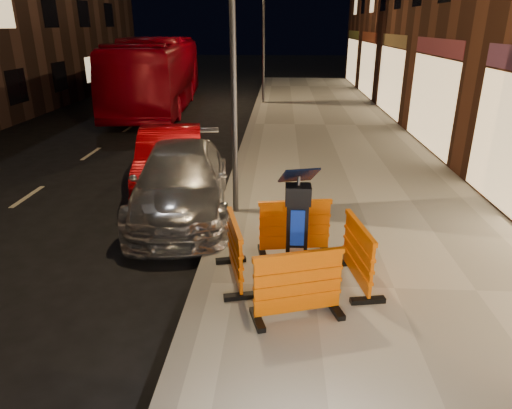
# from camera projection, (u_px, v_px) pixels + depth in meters

# --- Properties ---
(ground_plane) EXTENTS (120.00, 120.00, 0.00)m
(ground_plane) POSITION_uv_depth(u_px,v_px,m) (202.00, 291.00, 7.25)
(ground_plane) COLOR black
(ground_plane) RESTS_ON ground
(sidewalk) EXTENTS (6.00, 60.00, 0.15)m
(sidewalk) POSITION_uv_depth(u_px,v_px,m) (394.00, 292.00, 7.07)
(sidewalk) COLOR gray
(sidewalk) RESTS_ON ground
(kerb) EXTENTS (0.30, 60.00, 0.15)m
(kerb) POSITION_uv_depth(u_px,v_px,m) (202.00, 287.00, 7.23)
(kerb) COLOR slate
(kerb) RESTS_ON ground
(parking_kiosk) EXTENTS (0.67, 0.67, 1.79)m
(parking_kiosk) POSITION_uv_depth(u_px,v_px,m) (297.00, 229.00, 6.92)
(parking_kiosk) COLOR black
(parking_kiosk) RESTS_ON sidewalk
(barrier_front) EXTENTS (1.38, 0.88, 1.00)m
(barrier_front) POSITION_uv_depth(u_px,v_px,m) (298.00, 285.00, 6.19)
(barrier_front) COLOR #E66003
(barrier_front) RESTS_ON sidewalk
(barrier_back) EXTENTS (1.35, 0.72, 1.00)m
(barrier_back) POSITION_uv_depth(u_px,v_px,m) (295.00, 227.00, 7.95)
(barrier_back) COLOR #E66003
(barrier_back) RESTS_ON sidewalk
(barrier_kerbside) EXTENTS (0.82, 1.37, 1.00)m
(barrier_kerbside) POSITION_uv_depth(u_px,v_px,m) (235.00, 251.00, 7.12)
(barrier_kerbside) COLOR #E66003
(barrier_kerbside) RESTS_ON sidewalk
(barrier_bldgside) EXTENTS (0.74, 1.35, 1.00)m
(barrier_bldgside) POSITION_uv_depth(u_px,v_px,m) (358.00, 254.00, 7.02)
(barrier_bldgside) COLOR #E66003
(barrier_bldgside) RESTS_ON sidewalk
(car_silver) EXTENTS (2.68, 5.23, 1.45)m
(car_silver) POSITION_uv_depth(u_px,v_px,m) (183.00, 212.00, 10.29)
(car_silver) COLOR silver
(car_silver) RESTS_ON ground
(car_red) EXTENTS (2.32, 4.70, 1.48)m
(car_red) POSITION_uv_depth(u_px,v_px,m) (173.00, 186.00, 11.98)
(car_red) COLOR #8F040A
(car_red) RESTS_ON ground
(bus_doubledecker) EXTENTS (3.90, 12.38, 3.39)m
(bus_doubledecker) POSITION_uv_depth(u_px,v_px,m) (160.00, 108.00, 22.98)
(bus_doubledecker) COLOR #9A0312
(bus_doubledecker) RESTS_ON ground
(street_lamp_mid) EXTENTS (0.12, 0.12, 6.00)m
(street_lamp_mid) POSITION_uv_depth(u_px,v_px,m) (233.00, 68.00, 8.87)
(street_lamp_mid) COLOR #3F3F44
(street_lamp_mid) RESTS_ON sidewalk
(street_lamp_far) EXTENTS (0.12, 0.12, 6.00)m
(street_lamp_far) POSITION_uv_depth(u_px,v_px,m) (264.00, 42.00, 22.79)
(street_lamp_far) COLOR #3F3F44
(street_lamp_far) RESTS_ON sidewalk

